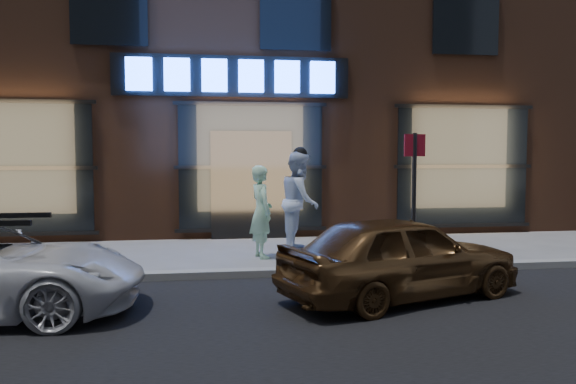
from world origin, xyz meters
The scene contains 7 objects.
ground centered at (0.00, 0.00, 0.00)m, with size 90.00×90.00×0.00m, color slate.
curb centered at (0.00, 0.00, 0.06)m, with size 60.00×0.25×0.12m, color gray.
storefront_building centered at (0.00, 7.99, 5.15)m, with size 30.20×8.28×10.30m.
man_bowtie centered at (-0.01, 1.57, 0.85)m, with size 0.62×0.40×1.69m, color #AEE5BA.
man_cap centered at (0.83, 2.32, 0.97)m, with size 0.94×0.74×1.94m, color white.
gold_sedan centered at (1.52, -1.59, 0.56)m, with size 1.33×3.30×1.13m, color brown.
sign_post centered at (2.33, 0.10, 1.35)m, with size 0.36×0.07×2.24m.
Camera 1 is at (-0.99, -8.57, 1.92)m, focal length 35.00 mm.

